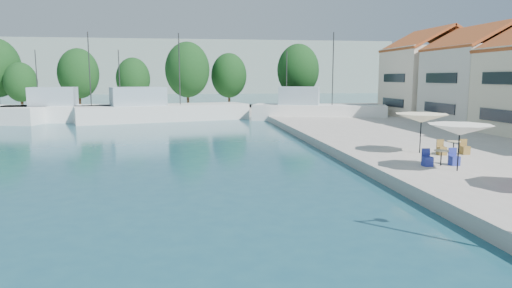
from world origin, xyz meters
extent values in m
cube|color=#A69F96|center=(-8.00, 67.00, 0.30)|extent=(90.00, 16.00, 0.60)
cube|color=#909D92|center=(-30.00, 160.00, 8.00)|extent=(180.00, 40.00, 16.00)
cube|color=#909D92|center=(40.00, 180.00, 6.00)|extent=(140.00, 40.00, 12.00)
cube|color=beige|center=(24.00, 42.00, 4.10)|extent=(8.00, 8.50, 7.00)
pyramid|color=#A75025|center=(24.00, 42.00, 9.40)|extent=(8.40, 8.80, 1.80)
cube|color=beige|center=(24.00, 51.00, 4.35)|extent=(8.60, 8.50, 7.50)
pyramid|color=#A75025|center=(24.00, 51.00, 9.90)|extent=(9.00, 8.80, 1.80)
cube|color=white|center=(-15.07, 56.00, 0.70)|extent=(15.82, 4.99, 2.20)
cube|color=#90A6B3|center=(-17.40, 55.86, 2.80)|extent=(4.86, 3.40, 2.00)
cylinder|color=#2D2D2D|center=(-13.51, 56.09, 5.80)|extent=(0.12, 0.12, 8.00)
cylinder|color=#2D2D2D|center=(-18.96, 55.76, 4.80)|extent=(0.10, 0.10, 6.00)
cube|color=silver|center=(-5.55, 55.75, 0.70)|extent=(19.60, 9.87, 2.20)
cube|color=#90A6B3|center=(-8.29, 54.98, 2.80)|extent=(6.50, 5.19, 2.00)
cylinder|color=#2D2D2D|center=(-3.72, 56.26, 5.80)|extent=(0.12, 0.12, 8.00)
cylinder|color=#2D2D2D|center=(-10.12, 54.47, 4.80)|extent=(0.10, 0.10, 6.00)
cube|color=white|center=(11.81, 53.10, 0.70)|extent=(15.22, 8.54, 2.20)
cube|color=#90A6B3|center=(9.71, 53.84, 2.80)|extent=(5.17, 4.26, 2.00)
cylinder|color=#2D2D2D|center=(13.20, 52.61, 5.80)|extent=(0.12, 0.12, 8.00)
cylinder|color=#2D2D2D|center=(8.32, 54.33, 4.80)|extent=(0.10, 0.10, 6.00)
cylinder|color=#3F2B19|center=(-25.03, 68.66, 2.00)|extent=(0.36, 0.36, 2.79)
ellipsoid|color=#123A15|center=(-25.03, 68.66, 4.23)|extent=(4.24, 4.24, 5.31)
cylinder|color=#3F2B19|center=(-18.00, 70.67, 2.45)|extent=(0.36, 0.36, 3.69)
ellipsoid|color=#123A15|center=(-18.00, 70.67, 5.40)|extent=(5.62, 5.62, 7.02)
cylinder|color=#3F2B19|center=(-10.51, 70.27, 2.17)|extent=(0.36, 0.36, 3.14)
ellipsoid|color=#123A15|center=(-10.51, 70.27, 4.68)|extent=(4.77, 4.77, 5.96)
cylinder|color=#3F2B19|center=(-2.85, 68.91, 2.65)|extent=(0.36, 0.36, 4.11)
ellipsoid|color=#123A15|center=(-2.85, 68.91, 5.94)|extent=(6.24, 6.24, 7.80)
cylinder|color=#3F2B19|center=(3.29, 71.99, 2.35)|extent=(0.36, 0.36, 3.50)
ellipsoid|color=#123A15|center=(3.29, 71.99, 5.15)|extent=(5.32, 5.32, 6.65)
cylinder|color=#3F2B19|center=(13.47, 70.21, 2.65)|extent=(0.36, 0.36, 4.10)
ellipsoid|color=#123A15|center=(13.47, 70.21, 5.93)|extent=(6.23, 6.23, 7.78)
cylinder|color=black|center=(9.41, 22.05, 1.68)|extent=(0.06, 0.06, 2.15)
cone|color=white|center=(9.41, 22.05, 2.50)|extent=(2.90, 2.90, 0.50)
cylinder|color=black|center=(10.22, 27.04, 1.72)|extent=(0.06, 0.06, 2.23)
cone|color=#FCF0C4|center=(10.22, 27.04, 2.58)|extent=(2.97, 2.97, 0.50)
cylinder|color=black|center=(9.34, 23.32, 0.97)|extent=(0.06, 0.06, 0.74)
cylinder|color=#BBAE89|center=(9.34, 23.32, 1.34)|extent=(0.70, 0.70, 0.04)
cube|color=navy|center=(10.04, 23.32, 0.83)|extent=(0.42, 0.42, 0.46)
cube|color=navy|center=(8.64, 23.32, 0.83)|extent=(0.42, 0.42, 0.46)
cylinder|color=black|center=(11.76, 26.21, 0.97)|extent=(0.06, 0.06, 0.74)
cylinder|color=#BBAE89|center=(11.76, 26.21, 1.34)|extent=(0.70, 0.70, 0.04)
cube|color=olive|center=(12.46, 26.21, 0.83)|extent=(0.42, 0.42, 0.46)
cube|color=olive|center=(11.06, 26.21, 0.83)|extent=(0.42, 0.42, 0.46)
camera|label=1|loc=(-2.70, 3.09, 4.84)|focal=32.00mm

